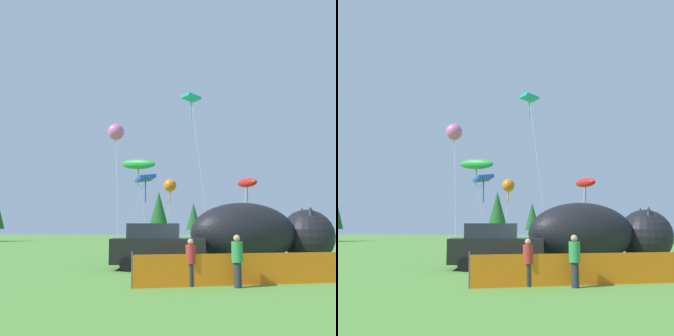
% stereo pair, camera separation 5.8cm
% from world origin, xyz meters
% --- Properties ---
extents(ground_plane, '(120.00, 120.00, 0.00)m').
position_xyz_m(ground_plane, '(0.00, 0.00, 0.00)').
color(ground_plane, '#548C38').
extents(parked_car, '(4.39, 1.93, 2.14)m').
position_xyz_m(parked_car, '(-1.67, 1.62, 1.05)').
color(parked_car, black).
rests_on(parked_car, ground).
extents(folding_chair, '(0.66, 0.66, 0.95)m').
position_xyz_m(folding_chair, '(3.34, -1.22, 0.56)').
color(folding_chair, '#267F33').
rests_on(folding_chair, ground).
extents(inflatable_cat, '(8.47, 5.04, 3.24)m').
position_xyz_m(inflatable_cat, '(3.71, 4.32, 1.50)').
color(inflatable_cat, black).
rests_on(inflatable_cat, ground).
extents(safety_fence, '(8.30, 1.88, 1.20)m').
position_xyz_m(safety_fence, '(1.98, -2.72, 0.54)').
color(safety_fence, orange).
rests_on(safety_fence, ground).
extents(spectator_in_blue_shirt, '(0.38, 0.38, 1.74)m').
position_xyz_m(spectator_in_blue_shirt, '(1.38, -3.31, 0.95)').
color(spectator_in_blue_shirt, '#2D2D38').
rests_on(spectator_in_blue_shirt, ground).
extents(spectator_in_green_shirt, '(0.35, 0.35, 1.60)m').
position_xyz_m(spectator_in_green_shirt, '(-0.19, -3.12, 0.87)').
color(spectator_in_green_shirt, '#2D2D38').
rests_on(spectator_in_green_shirt, ground).
extents(kite_teal_diamond, '(1.72, 1.25, 9.93)m').
position_xyz_m(kite_teal_diamond, '(0.09, 5.65, 9.54)').
color(kite_teal_diamond, silver).
rests_on(kite_teal_diamond, ground).
extents(kite_pink_octopus, '(1.12, 2.14, 8.63)m').
position_xyz_m(kite_pink_octopus, '(-4.84, 7.40, 8.08)').
color(kite_pink_octopus, silver).
rests_on(kite_pink_octopus, ground).
extents(kite_red_lizard, '(1.76, 2.58, 5.22)m').
position_xyz_m(kite_red_lizard, '(3.87, 9.08, 4.87)').
color(kite_red_lizard, silver).
rests_on(kite_red_lizard, ground).
extents(kite_blue_box, '(2.41, 2.06, 4.76)m').
position_xyz_m(kite_blue_box, '(-2.49, 3.56, 4.47)').
color(kite_blue_box, silver).
rests_on(kite_blue_box, ground).
extents(kite_orange_flower, '(0.89, 1.31, 5.24)m').
position_xyz_m(kite_orange_flower, '(-1.38, 9.78, 4.78)').
color(kite_orange_flower, silver).
rests_on(kite_orange_flower, ground).
extents(kite_green_fish, '(2.38, 1.59, 6.00)m').
position_xyz_m(kite_green_fish, '(-3.06, 5.06, 5.55)').
color(kite_green_fish, silver).
rests_on(kite_green_fish, ground).
extents(horizon_tree_west, '(2.68, 2.68, 6.40)m').
position_xyz_m(horizon_tree_west, '(-3.74, 32.89, 3.93)').
color(horizon_tree_west, brown).
rests_on(horizon_tree_west, ground).
extents(horizon_tree_mid, '(2.21, 2.21, 5.27)m').
position_xyz_m(horizon_tree_mid, '(0.97, 39.42, 3.24)').
color(horizon_tree_mid, brown).
rests_on(horizon_tree_mid, ground).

